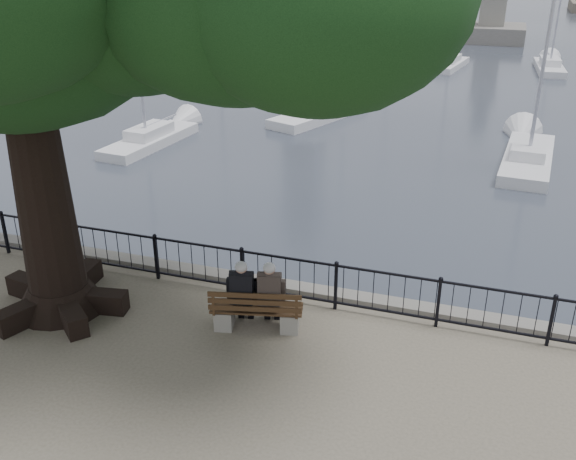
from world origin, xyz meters
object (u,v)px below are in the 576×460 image
at_px(person_left, 243,295).
at_px(person_right, 270,297).
at_px(bench, 257,315).
at_px(lion_monument, 493,16).

height_order(person_left, person_right, same).
bearing_deg(person_left, bench, -7.31).
height_order(person_right, lion_monument, lion_monument).
bearing_deg(bench, person_right, 35.02).
bearing_deg(lion_monument, bench, -92.63).
height_order(bench, person_left, person_left).
relative_size(bench, lion_monument, 0.22).
distance_m(person_left, person_right, 0.52).
height_order(bench, lion_monument, lion_monument).
xyz_separation_m(person_left, person_right, (0.50, 0.12, 0.00)).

